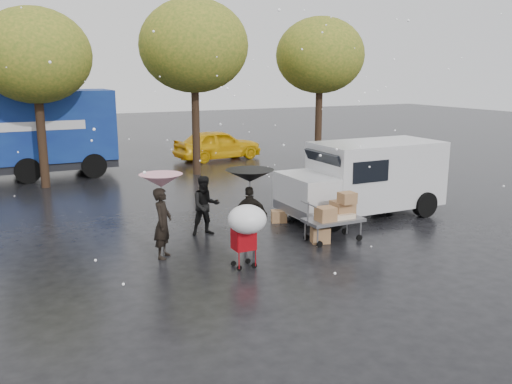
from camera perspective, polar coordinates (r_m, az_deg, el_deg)
name	(u,v)px	position (r m, az deg, el deg)	size (l,w,h in m)	color
ground	(241,252)	(13.13, -1.56, -6.34)	(90.00, 90.00, 0.00)	black
person_pink	(163,223)	(12.71, -9.79, -3.25)	(0.61, 0.40, 1.66)	black
person_middle	(206,206)	(14.34, -5.33, -1.45)	(0.77, 0.60, 1.59)	black
person_black	(250,216)	(13.40, -0.63, -2.57)	(0.88, 0.37, 1.50)	black
umbrella_pink	(161,181)	(12.47, -9.96, 1.18)	(0.99, 0.99, 1.98)	#4C4C4C
umbrella_black	(250,176)	(13.17, -0.64, 1.71)	(1.19, 1.19, 1.92)	#4C4C4C
vendor_cart	(336,213)	(13.97, 8.44, -2.19)	(1.52, 0.80, 1.27)	slate
shopping_cart	(247,223)	(11.70, -1.00, -3.26)	(0.84, 0.84, 1.46)	#A40911
white_van	(366,177)	(16.50, 11.48, 1.53)	(4.91, 2.18, 2.20)	silver
blue_truck	(14,135)	(23.69, -24.14, 5.46)	(8.30, 2.60, 3.50)	navy
box_ground_near	(320,235)	(13.87, 6.78, -4.51)	(0.45, 0.36, 0.40)	#9B6743
box_ground_far	(279,216)	(15.64, 2.43, -2.57)	(0.43, 0.34, 0.34)	#9B6743
yellow_taxi	(218,144)	(26.70, -4.05, 5.01)	(1.73, 4.31, 1.47)	#F0B50C
tree_row	(120,50)	(21.82, -14.13, 14.26)	(21.60, 4.40, 7.12)	black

